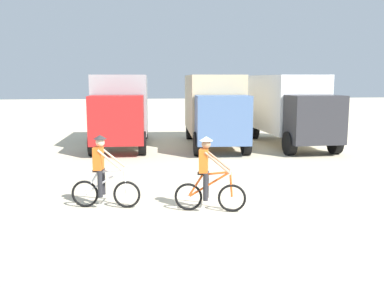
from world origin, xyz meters
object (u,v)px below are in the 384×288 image
box_truck_avon_van (289,106)px  cyclist_cowboy_hat (208,177)px  box_truck_tan_camper (214,106)px  box_truck_grey_hauler (122,106)px  cyclist_orange_shirt (103,174)px

box_truck_avon_van → cyclist_cowboy_hat: size_ratio=3.75×
box_truck_tan_camper → box_truck_avon_van: 3.63m
cyclist_cowboy_hat → box_truck_grey_hauler: bearing=103.1°
box_truck_tan_camper → box_truck_avon_van: (3.62, -0.25, 0.00)m
box_truck_avon_van → cyclist_orange_shirt: size_ratio=3.75×
box_truck_grey_hauler → box_truck_avon_van: (7.99, -0.77, 0.00)m
cyclist_cowboy_hat → box_truck_avon_van: bearing=60.7°
box_truck_tan_camper → box_truck_avon_van: bearing=-4.0°
cyclist_orange_shirt → box_truck_avon_van: bearing=49.0°
box_truck_tan_camper → cyclist_cowboy_hat: bearing=-100.7°
cyclist_orange_shirt → cyclist_cowboy_hat: (2.52, -0.60, 0.00)m
box_truck_avon_van → box_truck_tan_camper: bearing=176.0°
box_truck_avon_van → cyclist_cowboy_hat: box_truck_avon_van is taller
box_truck_grey_hauler → cyclist_orange_shirt: (-0.04, -10.02, -1.03)m
box_truck_grey_hauler → cyclist_orange_shirt: size_ratio=3.74×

